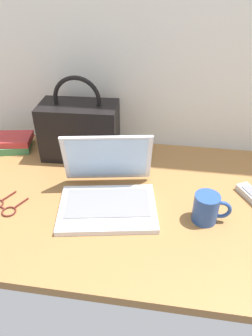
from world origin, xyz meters
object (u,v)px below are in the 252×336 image
coffee_mug (207,208)px  book_stack (9,142)px  laptop (108,190)px  eyeglasses (3,207)px  handbag (80,129)px

coffee_mug → book_stack: 0.86m
laptop → eyeglasses: bearing=-165.5°
eyeglasses → book_stack: bearing=113.0°
book_stack → handbag: bearing=-0.1°
eyeglasses → handbag: 0.41m
handbag → book_stack: (-0.32, 0.00, -0.09)m
coffee_mug → handbag: bearing=146.5°
handbag → laptop: bearing=-59.1°
coffee_mug → eyeglasses: 0.65m
handbag → book_stack: handbag is taller
coffee_mug → eyeglasses: (-0.65, -0.04, -0.04)m
coffee_mug → book_stack: bearing=158.3°
coffee_mug → eyeglasses: coffee_mug is taller
laptop → eyeglasses: (-0.33, -0.09, -0.04)m
laptop → eyeglasses: 0.34m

